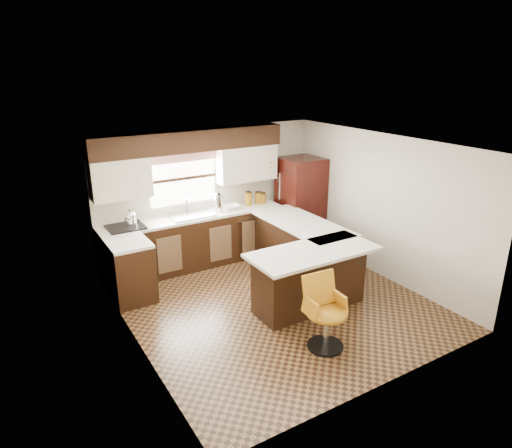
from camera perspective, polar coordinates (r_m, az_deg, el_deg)
floor at (r=7.05m, az=2.34°, el=-9.81°), size 4.40×4.40×0.00m
ceiling at (r=6.24m, az=2.64°, el=9.81°), size 4.40×4.40×0.00m
wall_back at (r=8.38m, az=-5.86°, el=3.80°), size 4.40×0.00×4.40m
wall_front at (r=5.02m, az=16.61°, el=-7.95°), size 4.40×0.00×4.40m
wall_left at (r=5.74m, az=-15.35°, el=-4.29°), size 0.00×4.40×4.40m
wall_right at (r=7.85m, az=15.38°, el=2.12°), size 0.00×4.40×4.40m
base_cab_back at (r=8.18m, az=-7.62°, el=-2.20°), size 3.30×0.60×0.90m
base_cab_left at (r=7.21m, az=-15.38°, el=-5.81°), size 0.60×0.70×0.90m
counter_back at (r=8.02m, az=-7.77°, el=0.94°), size 3.30×0.60×0.04m
counter_left at (r=7.03m, az=-15.72°, el=-2.32°), size 0.60×0.70×0.04m
soffit at (r=7.85m, az=-8.24°, el=10.27°), size 3.40×0.35×0.36m
upper_cab_left at (r=7.56m, az=-16.60°, el=5.45°), size 0.94×0.35×0.64m
upper_cab_right at (r=8.41m, az=-1.25°, el=7.61°), size 1.14×0.35×0.64m
window_pane at (r=8.08m, az=-9.10°, el=5.64°), size 1.20×0.02×0.90m
valance at (r=7.96m, az=-9.14°, el=8.31°), size 1.30×0.06×0.18m
sink at (r=7.97m, az=-8.05°, el=1.10°), size 0.75×0.45×0.03m
dishwasher at (r=8.37m, az=-0.55°, el=-1.66°), size 0.58×0.03×0.78m
cooktop at (r=7.63m, az=-15.99°, el=-0.36°), size 0.58×0.50×0.02m
peninsula_long at (r=7.78m, az=5.40°, el=-3.28°), size 0.60×1.95×0.90m
peninsula_return at (r=6.78m, az=6.69°, el=-6.87°), size 1.65×0.60×0.90m
counter_pen_long at (r=7.64m, az=5.81°, el=0.07°), size 0.84×1.95×0.04m
counter_pen_return at (r=6.51m, az=7.20°, el=-3.48°), size 1.89×0.84×0.04m
refrigerator at (r=8.90m, az=5.56°, el=2.62°), size 0.76×0.73×1.77m
bar_chair at (r=5.88m, az=8.88°, el=-11.06°), size 0.54×0.54×0.96m
kettle at (r=7.60m, az=-15.45°, el=0.78°), size 0.20×0.20×0.26m
percolator at (r=8.16m, az=-4.70°, el=2.68°), size 0.15×0.15×0.31m
mixing_bowl at (r=8.31m, az=-3.04°, el=2.17°), size 0.29×0.29×0.07m
canister_large at (r=8.47m, az=-0.96°, el=3.13°), size 0.13×0.13×0.24m
canister_med at (r=8.58m, az=0.25°, el=3.23°), size 0.12×0.12×0.21m
canister_small at (r=8.63m, az=0.80°, el=3.22°), size 0.14×0.14×0.18m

